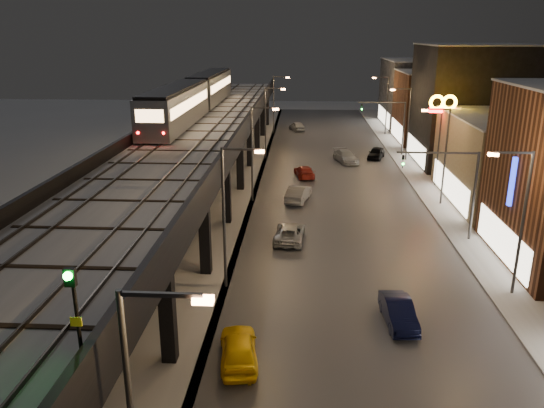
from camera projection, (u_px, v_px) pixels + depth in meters
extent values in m
cube|color=#46474D|center=(336.00, 191.00, 54.00)|extent=(17.00, 120.00, 0.06)
cube|color=#9FA1A8|center=(436.00, 192.00, 53.43)|extent=(4.00, 120.00, 0.14)
cube|color=#9FA1A8|center=(205.00, 189.00, 54.75)|extent=(11.00, 120.00, 0.06)
cube|color=black|center=(197.00, 139.00, 50.12)|extent=(9.00, 100.00, 1.00)
cube|color=black|center=(17.00, 308.00, 25.65)|extent=(0.70, 0.70, 5.30)
cube|color=black|center=(167.00, 312.00, 25.24)|extent=(0.70, 0.70, 5.30)
cube|color=black|center=(86.00, 262.00, 24.67)|extent=(8.00, 0.60, 0.50)
cube|color=black|center=(95.00, 234.00, 35.15)|extent=(0.70, 0.70, 5.30)
cube|color=black|center=(205.00, 236.00, 34.74)|extent=(0.70, 0.70, 5.30)
cube|color=black|center=(147.00, 199.00, 34.17)|extent=(8.00, 0.60, 0.50)
cube|color=black|center=(139.00, 191.00, 44.65)|extent=(0.70, 0.70, 5.30)
cube|color=black|center=(226.00, 192.00, 44.24)|extent=(0.70, 0.70, 5.30)
cube|color=black|center=(181.00, 163.00, 43.67)|extent=(8.00, 0.60, 0.50)
cube|color=black|center=(168.00, 163.00, 54.15)|extent=(0.70, 0.70, 5.30)
cube|color=black|center=(240.00, 164.00, 53.74)|extent=(0.70, 0.70, 5.30)
cube|color=black|center=(203.00, 140.00, 53.17)|extent=(8.00, 0.60, 0.50)
cube|color=black|center=(189.00, 144.00, 63.65)|extent=(0.70, 0.70, 5.30)
cube|color=black|center=(250.00, 145.00, 63.24)|extent=(0.70, 0.70, 5.30)
cube|color=black|center=(219.00, 123.00, 62.67)|extent=(8.00, 0.60, 0.50)
cube|color=black|center=(204.00, 130.00, 73.15)|extent=(0.70, 0.70, 5.30)
cube|color=black|center=(257.00, 130.00, 72.74)|extent=(0.70, 0.70, 5.30)
cube|color=black|center=(230.00, 112.00, 72.17)|extent=(8.00, 0.60, 0.50)
cube|color=black|center=(215.00, 118.00, 82.65)|extent=(0.70, 0.70, 5.30)
cube|color=black|center=(263.00, 119.00, 82.24)|extent=(0.70, 0.70, 5.30)
cube|color=black|center=(239.00, 102.00, 81.67)|extent=(8.00, 0.60, 0.50)
cube|color=black|center=(224.00, 110.00, 92.15)|extent=(0.70, 0.70, 5.30)
cube|color=black|center=(267.00, 110.00, 91.74)|extent=(0.70, 0.70, 5.30)
cube|color=black|center=(245.00, 95.00, 91.17)|extent=(8.00, 0.60, 0.50)
cube|color=#B2B7C1|center=(197.00, 133.00, 49.95)|extent=(8.40, 100.00, 0.16)
cube|color=#332D28|center=(163.00, 131.00, 50.08)|extent=(0.08, 98.00, 0.16)
cube|color=#332D28|center=(178.00, 131.00, 50.00)|extent=(0.08, 98.00, 0.16)
cube|color=#332D28|center=(210.00, 131.00, 49.83)|extent=(0.08, 98.00, 0.16)
cube|color=#332D28|center=(225.00, 131.00, 49.75)|extent=(0.08, 98.00, 0.16)
cube|color=black|center=(53.00, 263.00, 21.41)|extent=(7.80, 0.24, 0.06)
cube|color=black|center=(158.00, 167.00, 36.61)|extent=(7.80, 0.24, 0.06)
cube|color=black|center=(201.00, 128.00, 51.81)|extent=(7.80, 0.24, 0.06)
cube|color=black|center=(224.00, 107.00, 67.01)|extent=(7.80, 0.24, 0.06)
cube|color=black|center=(239.00, 93.00, 82.21)|extent=(7.80, 0.24, 0.06)
cube|color=black|center=(243.00, 128.00, 49.56)|extent=(0.30, 100.00, 1.10)
cube|color=black|center=(151.00, 127.00, 50.04)|extent=(0.30, 100.00, 1.10)
cube|color=#F8EACA|center=(502.00, 241.00, 36.78)|extent=(0.10, 9.60, 2.40)
cube|color=#7C6E54|center=(519.00, 162.00, 49.01)|extent=(12.00, 15.00, 8.00)
cube|color=#F8EACA|center=(450.00, 186.00, 50.08)|extent=(0.10, 12.00, 2.40)
cube|color=#B2B7C1|center=(525.00, 118.00, 47.75)|extent=(12.20, 15.20, 0.16)
cube|color=black|center=(471.00, 106.00, 63.28)|extent=(12.00, 13.00, 14.00)
cube|color=#F8EACA|center=(416.00, 150.00, 65.28)|extent=(0.10, 10.40, 2.40)
cube|color=#B2B7C1|center=(478.00, 45.00, 61.11)|extent=(12.20, 13.20, 0.16)
cube|color=brown|center=(441.00, 108.00, 77.20)|extent=(12.00, 12.00, 10.00)
cube|color=#F8EACA|center=(397.00, 130.00, 78.58)|extent=(0.10, 9.60, 2.40)
cube|color=#B2B7C1|center=(444.00, 72.00, 75.64)|extent=(12.20, 12.20, 0.16)
cube|color=#39393B|center=(421.00, 94.00, 90.35)|extent=(12.00, 16.00, 11.00)
cube|color=#F8EACA|center=(384.00, 116.00, 91.88)|extent=(0.10, 12.80, 2.40)
cube|color=#B2B7C1|center=(424.00, 60.00, 88.63)|extent=(12.20, 16.20, 0.16)
cube|color=#38383A|center=(161.00, 295.00, 13.67)|extent=(2.20, 0.12, 0.12)
cube|color=#FF9A5A|center=(203.00, 300.00, 13.64)|extent=(0.55, 0.28, 0.18)
cylinder|color=#38383A|center=(224.00, 220.00, 32.18)|extent=(0.18, 0.18, 9.00)
cube|color=#38383A|center=(241.00, 149.00, 30.77)|extent=(2.20, 0.12, 0.12)
cube|color=#FF9A5A|center=(260.00, 152.00, 30.74)|extent=(0.55, 0.28, 0.18)
cylinder|color=#38383A|center=(522.00, 226.00, 31.19)|extent=(0.18, 0.18, 9.00)
cube|color=#38383A|center=(513.00, 153.00, 29.90)|extent=(2.20, 0.12, 0.12)
cube|color=#FF9A5A|center=(493.00, 155.00, 30.00)|extent=(0.55, 0.28, 0.18)
cylinder|color=#38383A|center=(252.00, 155.00, 49.28)|extent=(0.18, 0.18, 9.00)
cube|color=#38383A|center=(263.00, 108.00, 47.87)|extent=(2.20, 0.12, 0.12)
cube|color=#FF9A5A|center=(276.00, 109.00, 47.84)|extent=(0.55, 0.28, 0.18)
cylinder|color=#38383A|center=(445.00, 158.00, 48.29)|extent=(0.18, 0.18, 9.00)
cube|color=#38383A|center=(437.00, 109.00, 47.00)|extent=(2.20, 0.12, 0.12)
cube|color=#FF9A5A|center=(425.00, 110.00, 47.10)|extent=(0.55, 0.28, 0.18)
cylinder|color=#38383A|center=(266.00, 124.00, 66.38)|extent=(0.18, 0.18, 9.00)
cube|color=#38383A|center=(274.00, 88.00, 64.97)|extent=(2.20, 0.12, 0.12)
cube|color=#FF9A5A|center=(283.00, 89.00, 64.94)|extent=(0.55, 0.28, 0.18)
cylinder|color=#38383A|center=(408.00, 125.00, 65.39)|extent=(0.18, 0.18, 9.00)
cube|color=#38383A|center=(402.00, 89.00, 64.10)|extent=(2.20, 0.12, 0.12)
cube|color=#FF9A5A|center=(393.00, 90.00, 64.20)|extent=(0.55, 0.28, 0.18)
cylinder|color=#38383A|center=(274.00, 105.00, 83.48)|extent=(0.18, 0.18, 9.00)
cube|color=#38383A|center=(281.00, 77.00, 82.06)|extent=(2.20, 0.12, 0.12)
cube|color=#FF9A5A|center=(288.00, 78.00, 82.04)|extent=(0.55, 0.28, 0.18)
cylinder|color=#38383A|center=(387.00, 106.00, 82.49)|extent=(0.18, 0.18, 9.00)
cube|color=#38383A|center=(381.00, 77.00, 81.20)|extent=(2.20, 0.12, 0.12)
cube|color=#FF9A5A|center=(374.00, 78.00, 81.30)|extent=(0.55, 0.28, 0.18)
cylinder|color=#38383A|center=(474.00, 197.00, 40.05)|extent=(0.20, 0.20, 7.00)
cube|color=#38383A|center=(438.00, 153.00, 39.17)|extent=(6.00, 0.12, 0.12)
imported|color=black|center=(403.00, 159.00, 39.47)|extent=(0.20, 0.16, 1.00)
sphere|color=#0CFF26|center=(403.00, 163.00, 39.40)|extent=(0.18, 0.18, 0.18)
cylinder|color=#38383A|center=(403.00, 129.00, 68.55)|extent=(0.20, 0.20, 7.00)
cube|color=#38383A|center=(382.00, 102.00, 67.67)|extent=(6.00, 0.12, 0.12)
imported|color=black|center=(362.00, 106.00, 67.97)|extent=(0.20, 0.16, 1.00)
sphere|color=#0CFF26|center=(362.00, 108.00, 67.90)|extent=(0.18, 0.18, 0.18)
cube|color=gray|center=(176.00, 107.00, 52.07)|extent=(3.08, 18.61, 3.51)
cube|color=black|center=(175.00, 88.00, 51.49)|extent=(2.76, 18.08, 0.27)
cube|color=#FFC17A|center=(160.00, 102.00, 52.01)|extent=(0.05, 17.01, 0.96)
cube|color=#FFC17A|center=(192.00, 103.00, 51.84)|extent=(0.05, 17.01, 0.96)
cube|color=gray|center=(210.00, 88.00, 70.93)|extent=(3.08, 18.61, 3.51)
cube|color=black|center=(210.00, 73.00, 70.35)|extent=(2.76, 18.08, 0.27)
cube|color=#FFC17A|center=(199.00, 84.00, 70.87)|extent=(0.05, 17.01, 0.96)
cube|color=#FFC17A|center=(222.00, 84.00, 70.70)|extent=(0.05, 17.01, 0.96)
cube|color=#FFC17A|center=(149.00, 116.00, 43.06)|extent=(2.34, 0.05, 1.06)
sphere|color=#FF0C0C|center=(138.00, 133.00, 43.52)|extent=(0.21, 0.21, 0.21)
sphere|color=#FF0C0C|center=(163.00, 133.00, 43.41)|extent=(0.21, 0.21, 0.21)
cylinder|color=black|center=(77.00, 314.00, 14.49)|extent=(0.11, 0.11, 2.78)
cube|color=black|center=(70.00, 277.00, 14.02)|extent=(0.30, 0.17, 0.51)
sphere|color=#0CFF26|center=(68.00, 276.00, 13.88)|extent=(0.24, 0.24, 0.24)
cube|color=yellow|center=(76.00, 322.00, 14.45)|extent=(0.32, 0.04, 0.28)
imported|color=yellow|center=(239.00, 349.00, 25.65)|extent=(2.37, 4.60, 1.50)
imported|color=gray|center=(298.00, 194.00, 50.35)|extent=(2.66, 4.92, 1.54)
imported|color=#96999E|center=(290.00, 233.00, 40.73)|extent=(2.50, 4.84, 1.31)
imported|color=maroon|center=(304.00, 172.00, 58.75)|extent=(2.59, 4.65, 1.27)
imported|color=#A6A8AD|center=(297.00, 126.00, 86.87)|extent=(2.99, 4.72, 1.50)
imported|color=black|center=(398.00, 313.00, 29.09)|extent=(1.74, 4.27, 1.38)
imported|color=#99A0AB|center=(346.00, 157.00, 65.60)|extent=(3.39, 5.34, 1.44)
imported|color=black|center=(376.00, 153.00, 67.52)|extent=(2.91, 4.54, 1.44)
cylinder|color=#38383A|center=(439.00, 150.00, 54.55)|extent=(0.24, 0.24, 7.66)
cube|color=#FF0C0C|center=(442.00, 110.00, 53.28)|extent=(2.68, 0.25, 0.48)
torus|color=#FFAB10|center=(437.00, 102.00, 53.08)|extent=(1.57, 0.42, 1.55)
torus|color=#FFAB10|center=(450.00, 103.00, 53.01)|extent=(1.57, 0.42, 1.55)
cylinder|color=#38383A|center=(514.00, 233.00, 36.16)|extent=(0.28, 0.28, 4.59)
cube|color=#192BCD|center=(521.00, 182.00, 35.03)|extent=(1.47, 0.35, 3.31)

